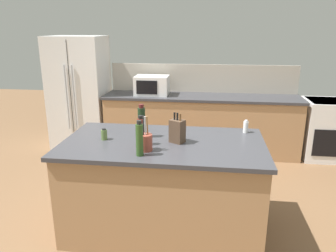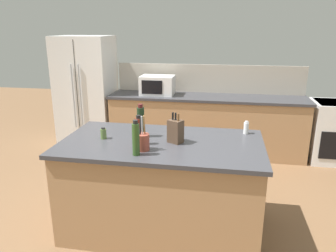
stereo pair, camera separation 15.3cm
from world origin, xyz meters
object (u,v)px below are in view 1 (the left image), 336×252
at_px(knife_block, 177,131).
at_px(salt_shaker, 246,127).
at_px(vinegar_bottle, 141,131).
at_px(range_oven, 328,129).
at_px(spice_jar_oregano, 104,134).
at_px(microwave, 152,85).
at_px(utensil_crock, 146,142).
at_px(olive_oil_bottle, 140,139).
at_px(wine_bottle, 142,122).
at_px(refrigerator, 80,93).

bearing_deg(knife_block, salt_shaker, 59.28).
bearing_deg(vinegar_bottle, range_oven, 43.12).
bearing_deg(spice_jar_oregano, salt_shaker, 16.16).
height_order(microwave, knife_block, microwave).
bearing_deg(vinegar_bottle, spice_jar_oregano, 166.06).
bearing_deg(vinegar_bottle, salt_shaker, 26.42).
relative_size(utensil_crock, vinegar_bottle, 1.14).
bearing_deg(spice_jar_oregano, vinegar_bottle, -13.94).
bearing_deg(olive_oil_bottle, microwave, 97.77).
xyz_separation_m(wine_bottle, spice_jar_oregano, (-0.35, -0.13, -0.10)).
height_order(range_oven, wine_bottle, wine_bottle).
height_order(range_oven, vinegar_bottle, vinegar_bottle).
bearing_deg(salt_shaker, range_oven, 51.01).
distance_m(vinegar_bottle, olive_oil_bottle, 0.26).
distance_m(knife_block, olive_oil_bottle, 0.46).
distance_m(refrigerator, olive_oil_bottle, 3.07).
relative_size(refrigerator, knife_block, 6.38).
bearing_deg(wine_bottle, microwave, 97.32).
xyz_separation_m(refrigerator, range_oven, (4.01, -0.05, -0.46)).
distance_m(range_oven, utensil_crock, 3.47).
bearing_deg(olive_oil_bottle, spice_jar_oregano, 140.39).
bearing_deg(range_oven, salt_shaker, -128.99).
bearing_deg(wine_bottle, refrigerator, 125.18).
relative_size(utensil_crock, wine_bottle, 0.96).
xyz_separation_m(knife_block, wine_bottle, (-0.36, 0.11, 0.04)).
bearing_deg(knife_block, olive_oil_bottle, -98.28).
height_order(microwave, olive_oil_bottle, olive_oil_bottle).
bearing_deg(spice_jar_oregano, utensil_crock, -27.19).
distance_m(microwave, vinegar_bottle, 2.33).
bearing_deg(range_oven, utensil_crock, -134.37).
bearing_deg(refrigerator, range_oven, -0.73).
distance_m(knife_block, salt_shaker, 0.78).
height_order(knife_block, wine_bottle, wine_bottle).
distance_m(range_oven, olive_oil_bottle, 3.59).
xyz_separation_m(microwave, salt_shaker, (1.31, -1.81, -0.09)).
bearing_deg(vinegar_bottle, microwave, 97.56).
bearing_deg(microwave, spice_jar_oregano, -92.02).
relative_size(microwave, wine_bottle, 1.58).
bearing_deg(microwave, utensil_crock, -81.23).
distance_m(range_oven, salt_shaker, 2.39).
height_order(olive_oil_bottle, salt_shaker, olive_oil_bottle).
height_order(range_oven, spice_jar_oregano, spice_jar_oregano).
bearing_deg(spice_jar_oregano, olive_oil_bottle, -39.61).
distance_m(salt_shaker, spice_jar_oregano, 1.44).
distance_m(range_oven, spice_jar_oregano, 3.65).
bearing_deg(microwave, range_oven, -0.00).
distance_m(microwave, utensil_crock, 2.48).
height_order(refrigerator, knife_block, refrigerator).
xyz_separation_m(utensil_crock, vinegar_bottle, (-0.07, 0.14, 0.05)).
bearing_deg(olive_oil_bottle, salt_shaker, 38.34).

